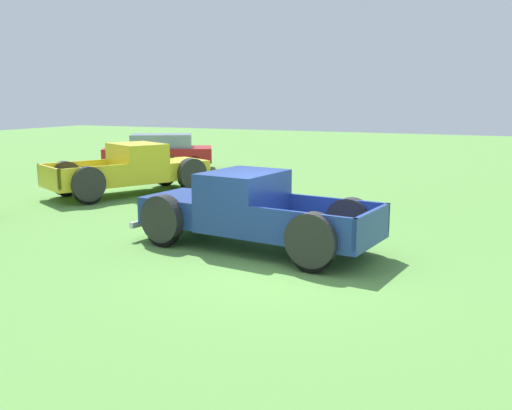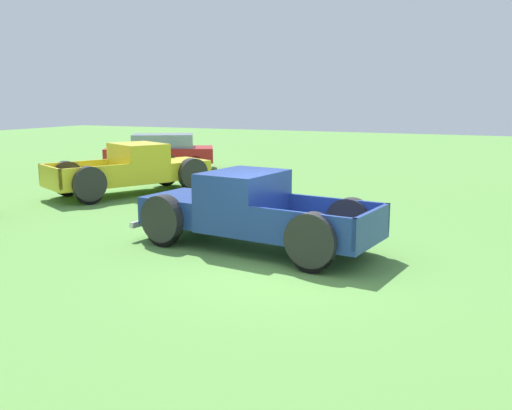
# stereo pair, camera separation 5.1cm
# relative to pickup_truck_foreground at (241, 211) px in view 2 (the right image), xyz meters

# --- Properties ---
(ground_plane) EXTENTS (80.00, 80.00, 0.00)m
(ground_plane) POSITION_rel_pickup_truck_foreground_xyz_m (-0.96, -1.28, -0.74)
(ground_plane) COLOR #5B9342
(pickup_truck_foreground) EXTENTS (2.51, 5.27, 1.56)m
(pickup_truck_foreground) POSITION_rel_pickup_truck_foreground_xyz_m (0.00, 0.00, 0.00)
(pickup_truck_foreground) COLOR navy
(pickup_truck_foreground) RESTS_ON ground_plane
(pickup_truck_behind_right) EXTENTS (5.49, 3.98, 1.60)m
(pickup_truck_behind_right) POSITION_rel_pickup_truck_foreground_xyz_m (4.62, 5.86, 0.02)
(pickup_truck_behind_right) COLOR yellow
(pickup_truck_behind_right) RESTS_ON ground_plane
(sedan_distant_a) EXTENTS (3.82, 4.80, 1.50)m
(sedan_distant_a) POSITION_rel_pickup_truck_foreground_xyz_m (10.01, 8.75, 0.04)
(sedan_distant_a) COLOR #B21E1E
(sedan_distant_a) RESTS_ON ground_plane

